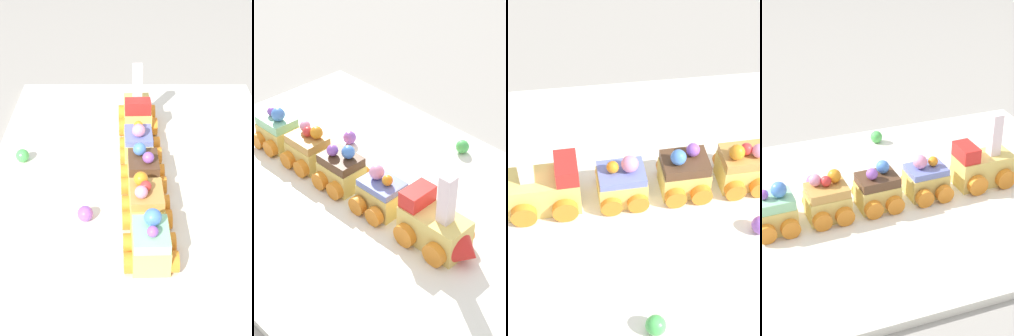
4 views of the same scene
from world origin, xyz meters
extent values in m
plane|color=gray|center=(0.00, 0.00, 0.00)|extent=(10.00, 10.00, 0.00)
cube|color=white|center=(0.00, 0.00, 0.01)|extent=(0.65, 0.48, 0.01)
cube|color=#EACC66|center=(0.14, 0.00, 0.04)|extent=(0.09, 0.05, 0.05)
cube|color=red|center=(0.11, 0.00, 0.07)|extent=(0.03, 0.04, 0.02)
cone|color=red|center=(0.20, 0.00, 0.03)|extent=(0.03, 0.04, 0.04)
cube|color=white|center=(0.16, 0.00, 0.07)|extent=(0.02, 0.02, 0.02)
cube|color=white|center=(0.16, 0.00, 0.09)|extent=(0.02, 0.02, 0.02)
cube|color=white|center=(0.16, 0.00, 0.10)|extent=(0.02, 0.02, 0.02)
cube|color=white|center=(0.16, 0.00, 0.12)|extent=(0.02, 0.02, 0.02)
cylinder|color=orange|center=(0.17, -0.03, 0.03)|extent=(0.03, 0.01, 0.03)
cylinder|color=orange|center=(0.17, 0.03, 0.03)|extent=(0.03, 0.01, 0.03)
cylinder|color=orange|center=(0.12, -0.03, 0.03)|extent=(0.03, 0.01, 0.03)
cylinder|color=orange|center=(0.12, 0.03, 0.03)|extent=(0.03, 0.01, 0.03)
cube|color=#EACC66|center=(0.05, 0.00, 0.03)|extent=(0.06, 0.05, 0.04)
cube|color=#6B7AC6|center=(0.05, 0.00, 0.05)|extent=(0.06, 0.05, 0.01)
sphere|color=pink|center=(0.04, 0.00, 0.07)|extent=(0.02, 0.02, 0.02)
sphere|color=orange|center=(0.06, 0.00, 0.07)|extent=(0.02, 0.02, 0.02)
cylinder|color=orange|center=(0.07, -0.03, 0.03)|extent=(0.03, 0.01, 0.03)
cylinder|color=orange|center=(0.06, 0.03, 0.03)|extent=(0.03, 0.01, 0.03)
cylinder|color=orange|center=(0.03, -0.03, 0.03)|extent=(0.03, 0.01, 0.03)
cylinder|color=orange|center=(0.03, 0.02, 0.03)|extent=(0.03, 0.01, 0.03)
cube|color=#EACC66|center=(-0.03, -0.01, 0.03)|extent=(0.06, 0.05, 0.04)
cube|color=brown|center=(-0.03, -0.01, 0.06)|extent=(0.06, 0.05, 0.01)
sphere|color=#9956C6|center=(-0.04, -0.01, 0.07)|extent=(0.02, 0.02, 0.02)
sphere|color=#4C84E0|center=(-0.02, 0.00, 0.07)|extent=(0.02, 0.02, 0.02)
cylinder|color=orange|center=(-0.01, -0.03, 0.03)|extent=(0.03, 0.01, 0.03)
cylinder|color=orange|center=(-0.02, 0.02, 0.03)|extent=(0.03, 0.01, 0.03)
cylinder|color=orange|center=(-0.05, -0.03, 0.03)|extent=(0.03, 0.01, 0.03)
cylinder|color=orange|center=(-0.05, 0.02, 0.03)|extent=(0.03, 0.01, 0.03)
cube|color=#EACC66|center=(-0.11, -0.01, 0.03)|extent=(0.06, 0.05, 0.04)
cube|color=#CC9347|center=(-0.11, -0.01, 0.06)|extent=(0.06, 0.05, 0.01)
sphere|color=pink|center=(-0.12, 0.00, 0.07)|extent=(0.02, 0.02, 0.02)
sphere|color=red|center=(-0.11, -0.01, 0.07)|extent=(0.02, 0.02, 0.02)
sphere|color=orange|center=(-0.09, 0.00, 0.07)|extent=(0.02, 0.02, 0.02)
cylinder|color=orange|center=(-0.09, -0.04, 0.03)|extent=(0.03, 0.01, 0.03)
cylinder|color=orange|center=(-0.09, 0.02, 0.03)|extent=(0.03, 0.01, 0.03)
cylinder|color=orange|center=(-0.12, -0.04, 0.03)|extent=(0.03, 0.01, 0.03)
cylinder|color=orange|center=(-0.12, 0.02, 0.03)|extent=(0.03, 0.01, 0.03)
cube|color=#EACC66|center=(-0.18, -0.01, 0.03)|extent=(0.06, 0.05, 0.04)
cube|color=#93DBA3|center=(-0.18, -0.01, 0.06)|extent=(0.06, 0.05, 0.01)
sphere|color=#9956C6|center=(-0.20, -0.01, 0.07)|extent=(0.01, 0.01, 0.01)
sphere|color=#4C84E0|center=(-0.17, -0.01, 0.07)|extent=(0.02, 0.02, 0.02)
cylinder|color=orange|center=(-0.17, -0.04, 0.03)|extent=(0.03, 0.01, 0.03)
cylinder|color=orange|center=(-0.17, 0.02, 0.03)|extent=(0.03, 0.01, 0.03)
cylinder|color=orange|center=(-0.20, -0.04, 0.03)|extent=(0.03, 0.01, 0.03)
cylinder|color=orange|center=(-0.20, 0.02, 0.03)|extent=(0.03, 0.01, 0.03)
sphere|color=#9956C6|center=(-0.11, 0.08, 0.02)|extent=(0.02, 0.02, 0.02)
sphere|color=#4CBC56|center=(0.04, 0.19, 0.02)|extent=(0.02, 0.02, 0.02)
camera|label=1|loc=(-0.60, 0.02, 0.45)|focal=50.00mm
camera|label=2|loc=(0.49, -0.42, 0.52)|focal=60.00mm
camera|label=3|loc=(0.10, 0.47, 0.54)|focal=60.00mm
camera|label=4|loc=(-0.26, -0.66, 0.47)|focal=60.00mm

